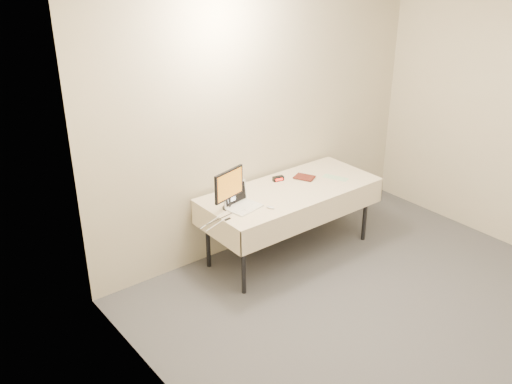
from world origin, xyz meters
TOP-DOWN VIEW (x-y plane):
  - ground at (0.00, 0.00)m, footprint 5.00×5.00m
  - back_wall at (0.00, 2.50)m, footprint 4.00×0.10m
  - table at (0.00, 2.05)m, footprint 1.86×0.81m
  - laptop at (-0.64, 2.03)m, footprint 0.35×0.30m
  - monitor at (-0.74, 2.07)m, footprint 0.37×0.16m
  - book at (0.22, 2.12)m, footprint 0.15×0.08m
  - alarm_clock at (0.03, 2.28)m, footprint 0.12×0.07m
  - clicker at (-0.44, 1.83)m, footprint 0.07×0.10m
  - paper_form at (0.55, 1.97)m, footprint 0.20×0.29m
  - usb_dongle at (-0.89, 1.89)m, footprint 0.06×0.02m

SIDE VIEW (x-z plane):
  - ground at x=0.00m, z-range 0.00..0.00m
  - table at x=0.00m, z-range 0.31..1.05m
  - paper_form at x=0.55m, z-range 0.74..0.74m
  - usb_dongle at x=-0.89m, z-range 0.74..0.75m
  - clicker at x=-0.44m, z-range 0.74..0.76m
  - alarm_clock at x=0.03m, z-range 0.74..0.79m
  - laptop at x=-0.64m, z-range 0.68..0.90m
  - book at x=0.22m, z-range 0.74..0.94m
  - monitor at x=-0.74m, z-range 0.77..1.16m
  - back_wall at x=0.00m, z-range 0.00..2.70m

